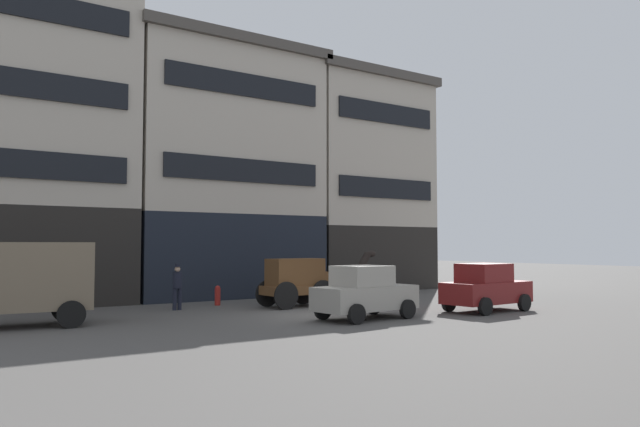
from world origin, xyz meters
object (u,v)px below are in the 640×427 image
object	(u,v)px
cargo_wagon	(296,279)
draft_horse	(354,274)
sedan_light	(365,292)
delivery_truck_near	(22,281)
sedan_dark	(486,287)
pedestrian_officer	(177,285)
fire_hydrant_curbside	(218,295)

from	to	relation	value
cargo_wagon	draft_horse	bearing A→B (deg)	0.05
sedan_light	draft_horse	bearing A→B (deg)	57.01
cargo_wagon	delivery_truck_near	world-z (taller)	delivery_truck_near
cargo_wagon	sedan_dark	world-z (taller)	cargo_wagon
draft_horse	pedestrian_officer	size ratio (longest dim) A/B	1.31
draft_horse	pedestrian_officer	world-z (taller)	draft_horse
draft_horse	pedestrian_officer	bearing A→B (deg)	168.55
sedan_dark	fire_hydrant_curbside	distance (m)	10.96
cargo_wagon	pedestrian_officer	distance (m)	4.77
draft_horse	delivery_truck_near	world-z (taller)	delivery_truck_near
pedestrian_officer	cargo_wagon	bearing A→B (deg)	-18.53
cargo_wagon	sedan_light	xyz separation A→B (m)	(-0.18, -4.83, -0.23)
delivery_truck_near	sedan_light	distance (m)	10.97
pedestrian_officer	fire_hydrant_curbside	distance (m)	2.33
cargo_wagon	fire_hydrant_curbside	bearing A→B (deg)	135.65
cargo_wagon	draft_horse	xyz separation A→B (m)	(2.95, 0.00, 0.12)
sedan_light	delivery_truck_near	bearing A→B (deg)	157.05
sedan_dark	pedestrian_officer	bearing A→B (deg)	144.10
cargo_wagon	draft_horse	distance (m)	2.95
delivery_truck_near	fire_hydrant_curbside	size ratio (longest dim) A/B	5.39
pedestrian_officer	fire_hydrant_curbside	world-z (taller)	pedestrian_officer
pedestrian_officer	fire_hydrant_curbside	bearing A→B (deg)	22.50
sedan_light	fire_hydrant_curbside	size ratio (longest dim) A/B	4.63
fire_hydrant_curbside	pedestrian_officer	bearing A→B (deg)	-157.50
sedan_dark	pedestrian_officer	distance (m)	11.96
cargo_wagon	sedan_light	distance (m)	4.83
pedestrian_officer	draft_horse	bearing A→B (deg)	-11.45
draft_horse	sedan_light	xyz separation A→B (m)	(-3.13, -4.83, -0.36)
draft_horse	delivery_truck_near	bearing A→B (deg)	-177.59
sedan_light	fire_hydrant_curbside	xyz separation A→B (m)	(-2.25, 7.21, -0.49)
sedan_dark	fire_hydrant_curbside	size ratio (longest dim) A/B	4.58
draft_horse	delivery_truck_near	size ratio (longest dim) A/B	0.52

